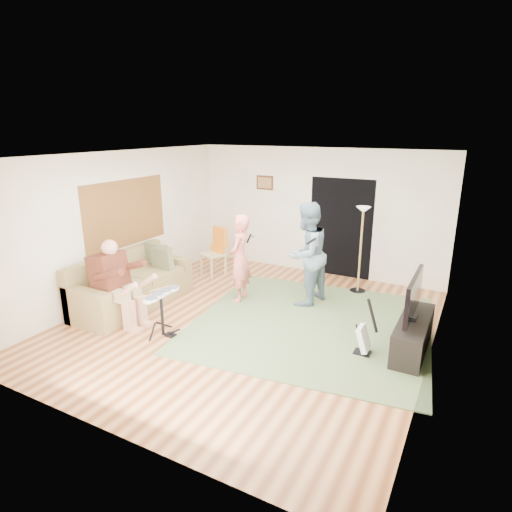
{
  "coord_description": "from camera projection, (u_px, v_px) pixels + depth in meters",
  "views": [
    {
      "loc": [
        3.11,
        -5.62,
        3.11
      ],
      "look_at": [
        -0.04,
        0.3,
        1.07
      ],
      "focal_mm": 30.0,
      "sensor_mm": 36.0,
      "label": 1
    }
  ],
  "objects": [
    {
      "name": "floor",
      "position": [
        250.0,
        323.0,
        7.05
      ],
      "size": [
        6.0,
        6.0,
        0.0
      ],
      "primitive_type": "plane",
      "color": "brown",
      "rests_on": "ground"
    },
    {
      "name": "walls",
      "position": [
        249.0,
        244.0,
        6.65
      ],
      "size": [
        5.5,
        6.0,
        2.7
      ],
      "primitive_type": null,
      "color": "white",
      "rests_on": "floor"
    },
    {
      "name": "ceiling",
      "position": [
        249.0,
        156.0,
        6.26
      ],
      "size": [
        6.0,
        6.0,
        0.0
      ],
      "primitive_type": "plane",
      "rotation": [
        3.14,
        0.0,
        0.0
      ],
      "color": "white",
      "rests_on": "walls"
    },
    {
      "name": "window_blinds",
      "position": [
        126.0,
        213.0,
        8.0
      ],
      "size": [
        0.0,
        2.05,
        2.05
      ],
      "primitive_type": "plane",
      "rotation": [
        1.57,
        0.0,
        1.57
      ],
      "color": "brown",
      "rests_on": "walls"
    },
    {
      "name": "doorway",
      "position": [
        340.0,
        228.0,
        9.02
      ],
      "size": [
        2.1,
        0.0,
        2.1
      ],
      "primitive_type": "plane",
      "rotation": [
        1.57,
        0.0,
        0.0
      ],
      "color": "black",
      "rests_on": "walls"
    },
    {
      "name": "picture_frame",
      "position": [
        265.0,
        183.0,
        9.58
      ],
      "size": [
        0.42,
        0.03,
        0.32
      ],
      "primitive_type": "cube",
      "color": "#3F2314",
      "rests_on": "walls"
    },
    {
      "name": "area_rug",
      "position": [
        311.0,
        323.0,
        7.02
      ],
      "size": [
        4.09,
        4.01,
        0.02
      ],
      "primitive_type": "cube",
      "rotation": [
        0.0,
        0.0,
        0.12
      ],
      "color": "#566D42",
      "rests_on": "floor"
    },
    {
      "name": "sofa",
      "position": [
        129.0,
        288.0,
        7.72
      ],
      "size": [
        0.94,
        2.28,
        0.92
      ],
      "color": "olive",
      "rests_on": "floor"
    },
    {
      "name": "drummer",
      "position": [
        119.0,
        292.0,
        6.9
      ],
      "size": [
        0.91,
        0.51,
        1.4
      ],
      "color": "#572618",
      "rests_on": "sofa"
    },
    {
      "name": "drum_kit",
      "position": [
        162.0,
        316.0,
        6.58
      ],
      "size": [
        0.39,
        0.7,
        0.72
      ],
      "color": "black",
      "rests_on": "floor"
    },
    {
      "name": "singer",
      "position": [
        239.0,
        258.0,
        7.76
      ],
      "size": [
        0.51,
        0.66,
        1.62
      ],
      "primitive_type": "imported",
      "rotation": [
        0.0,
        0.0,
        -1.35
      ],
      "color": "#E66E64",
      "rests_on": "floor"
    },
    {
      "name": "microphone",
      "position": [
        249.0,
        238.0,
        7.56
      ],
      "size": [
        0.06,
        0.06,
        0.24
      ],
      "primitive_type": null,
      "color": "black",
      "rests_on": "singer"
    },
    {
      "name": "guitarist",
      "position": [
        306.0,
        254.0,
        7.59
      ],
      "size": [
        0.89,
        1.04,
        1.86
      ],
      "primitive_type": "imported",
      "rotation": [
        0.0,
        0.0,
        -1.8
      ],
      "color": "slate",
      "rests_on": "floor"
    },
    {
      "name": "guitar_held",
      "position": [
        318.0,
        237.0,
        7.41
      ],
      "size": [
        0.13,
        0.6,
        0.26
      ],
      "primitive_type": null,
      "rotation": [
        0.0,
        0.0,
        0.01
      ],
      "color": "silver",
      "rests_on": "guitarist"
    },
    {
      "name": "guitar_spare",
      "position": [
        364.0,
        339.0,
        6.02
      ],
      "size": [
        0.31,
        0.28,
        0.86
      ],
      "color": "black",
      "rests_on": "floor"
    },
    {
      "name": "torchiere_lamp",
      "position": [
        362.0,
        234.0,
        8.07
      ],
      "size": [
        0.3,
        0.3,
        1.68
      ],
      "color": "black",
      "rests_on": "floor"
    },
    {
      "name": "dining_chair",
      "position": [
        214.0,
        258.0,
        9.27
      ],
      "size": [
        0.56,
        0.59,
        1.04
      ],
      "rotation": [
        0.0,
        0.0,
        -0.34
      ],
      "color": "#C7B581",
      "rests_on": "floor"
    },
    {
      "name": "tv_cabinet",
      "position": [
        413.0,
        335.0,
        6.12
      ],
      "size": [
        0.4,
        1.4,
        0.5
      ],
      "primitive_type": "cube",
      "color": "black",
      "rests_on": "floor"
    },
    {
      "name": "television",
      "position": [
        414.0,
        295.0,
        5.96
      ],
      "size": [
        0.06,
        1.18,
        0.58
      ],
      "primitive_type": "cube",
      "color": "black",
      "rests_on": "tv_cabinet"
    }
  ]
}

